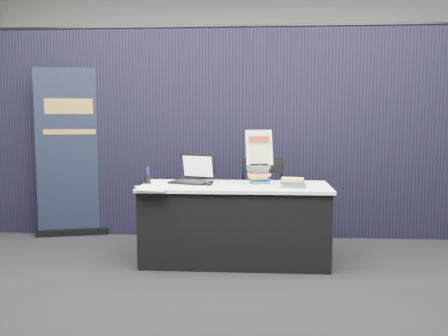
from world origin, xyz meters
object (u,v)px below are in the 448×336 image
info_sign (259,148)px  stacking_chair (262,199)px  pullup_banner (71,162)px  book_stack_tall (259,174)px  book_stack_short (294,183)px  display_table (235,223)px  laptop (191,176)px

info_sign → stacking_chair: size_ratio=0.37×
pullup_banner → stacking_chair: bearing=-26.3°
book_stack_tall → pullup_banner: (-2.20, 0.82, 0.03)m
book_stack_tall → book_stack_short: bearing=-36.7°
display_table → book_stack_short: (0.55, -0.11, 0.42)m
display_table → book_stack_tall: size_ratio=8.24×
book_stack_short → stacking_chair: stacking_chair is taller
laptop → stacking_chair: laptop is taller
laptop → book_stack_short: (0.99, -0.26, -0.02)m
book_stack_tall → info_sign: (0.00, 0.03, 0.26)m
book_stack_short → info_sign: (-0.32, 0.27, 0.30)m
book_stack_short → laptop: bearing=165.1°
laptop → book_stack_tall: (0.67, -0.02, 0.02)m
laptop → book_stack_short: laptop is taller
display_table → info_sign: info_sign is taller
pullup_banner → stacking_chair: pullup_banner is taller
display_table → info_sign: size_ratio=5.06×
display_table → book_stack_short: bearing=-11.6°
book_stack_tall → stacking_chair: stacking_chair is taller
laptop → info_sign: (0.67, 0.01, 0.28)m
book_stack_short → pullup_banner: (-2.52, 1.06, 0.08)m
pullup_banner → stacking_chair: size_ratio=2.03×
book_stack_short → display_table: bearing=168.4°
stacking_chair → laptop: bearing=-155.7°
laptop → info_sign: 0.73m
display_table → laptop: bearing=161.2°
book_stack_short → info_sign: info_sign is taller
book_stack_short → stacking_chair: (-0.28, 0.58, -0.26)m
book_stack_tall → pullup_banner: pullup_banner is taller
info_sign → pullup_banner: size_ratio=0.18×
display_table → book_stack_short: book_stack_short is taller
laptop → stacking_chair: size_ratio=0.46×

